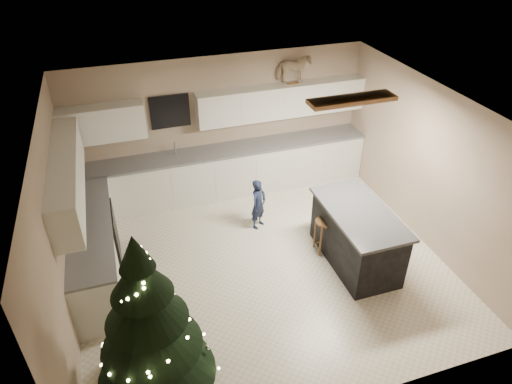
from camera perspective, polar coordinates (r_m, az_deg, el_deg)
ground_plane at (r=7.30m, az=0.86°, el=-9.02°), size 5.50×5.50×0.00m
room_shell at (r=6.26m, az=1.19°, el=2.95°), size 5.52×5.02×2.61m
cabinetry at (r=7.96m, az=-9.17°, el=1.41°), size 5.50×3.20×2.00m
island at (r=7.23m, az=12.45°, el=-5.42°), size 0.90×1.70×0.95m
bar_stool at (r=7.36m, az=8.61°, el=-4.47°), size 0.31×0.31×0.60m
christmas_tree at (r=5.30m, az=-13.13°, el=-16.66°), size 1.42×1.37×2.27m
toddler at (r=7.79m, az=0.31°, el=-1.52°), size 0.40×0.38×0.93m
rocking_horse at (r=8.47m, az=4.73°, el=15.09°), size 0.64×0.36×0.53m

